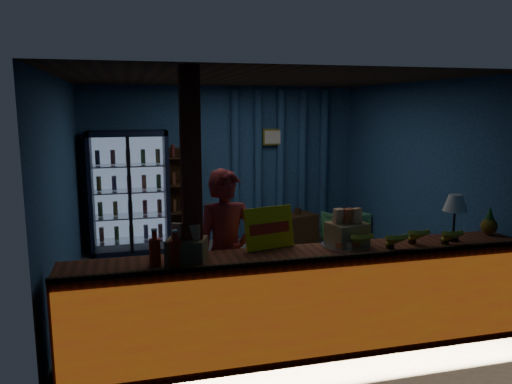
{
  "coord_description": "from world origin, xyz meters",
  "views": [
    {
      "loc": [
        -1.56,
        -6.05,
        2.28
      ],
      "look_at": [
        -0.04,
        -0.2,
        1.23
      ],
      "focal_mm": 35.0,
      "sensor_mm": 36.0,
      "label": 1
    }
  ],
  "objects_px": {
    "green_chair": "(345,228)",
    "table_lamp": "(455,205)",
    "pastry_tray": "(346,244)",
    "shopkeeper": "(227,253)"
  },
  "relations": [
    {
      "from": "pastry_tray",
      "to": "table_lamp",
      "type": "xyz_separation_m",
      "value": [
        1.13,
        -0.06,
        0.34
      ]
    },
    {
      "from": "pastry_tray",
      "to": "table_lamp",
      "type": "bearing_deg",
      "value": -3.02
    },
    {
      "from": "shopkeeper",
      "to": "green_chair",
      "type": "distance_m",
      "value": 3.81
    },
    {
      "from": "table_lamp",
      "to": "green_chair",
      "type": "bearing_deg",
      "value": 83.78
    },
    {
      "from": "shopkeeper",
      "to": "green_chair",
      "type": "xyz_separation_m",
      "value": [
        2.55,
        2.77,
        -0.56
      ]
    },
    {
      "from": "pastry_tray",
      "to": "table_lamp",
      "type": "height_order",
      "value": "table_lamp"
    },
    {
      "from": "green_chair",
      "to": "pastry_tray",
      "type": "bearing_deg",
      "value": 50.08
    },
    {
      "from": "green_chair",
      "to": "table_lamp",
      "type": "distance_m",
      "value": 3.45
    },
    {
      "from": "green_chair",
      "to": "table_lamp",
      "type": "bearing_deg",
      "value": 68.68
    },
    {
      "from": "green_chair",
      "to": "table_lamp",
      "type": "relative_size",
      "value": 1.3
    }
  ]
}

